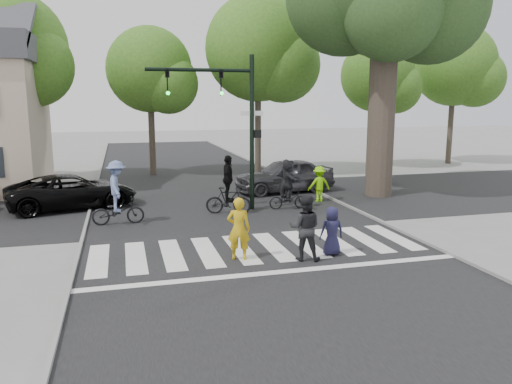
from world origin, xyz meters
TOP-DOWN VIEW (x-y plane):
  - ground at (0.00, 0.00)m, footprint 120.00×120.00m
  - road_stem at (0.00, 5.00)m, footprint 10.00×70.00m
  - road_cross at (0.00, 8.00)m, footprint 70.00×10.00m
  - curb_left at (-5.05, 5.00)m, footprint 0.10×70.00m
  - curb_right at (5.05, 5.00)m, footprint 0.10×70.00m
  - crosswalk at (0.00, 0.66)m, footprint 10.00×3.85m
  - traffic_signal at (0.35, 6.20)m, footprint 4.45×0.29m
  - bg_tree_1 at (-8.70, 15.48)m, footprint 6.09×5.80m
  - bg_tree_2 at (-1.76, 16.62)m, footprint 5.04×4.80m
  - bg_tree_3 at (4.31, 15.27)m, footprint 6.30×6.00m
  - bg_tree_4 at (12.23, 16.12)m, footprint 4.83×4.60m
  - bg_tree_5 at (18.27, 16.69)m, footprint 5.67×5.40m
  - pedestrian_woman at (-0.77, 0.09)m, footprint 0.73×0.58m
  - pedestrian_child at (1.84, -0.19)m, footprint 0.70×0.48m
  - pedestrian_adult at (0.95, -0.41)m, footprint 1.07×0.96m
  - cyclist_left at (-3.96, 5.03)m, footprint 1.79×1.17m
  - cyclist_mid at (0.11, 5.64)m, footprint 1.79×1.13m
  - cyclist_right at (2.61, 5.85)m, footprint 1.60×1.49m
  - car_suv at (-5.72, 8.25)m, footprint 5.42×3.48m
  - car_grey at (3.63, 9.44)m, footprint 4.83×2.30m
  - bystander_hivis at (4.35, 6.91)m, footprint 1.01×0.60m
  - bystander_dark at (2.92, 7.12)m, footprint 0.80×0.68m

SIDE VIEW (x-z plane):
  - ground at x=0.00m, z-range 0.00..0.00m
  - road_stem at x=0.00m, z-range 0.00..0.01m
  - road_cross at x=0.00m, z-range 0.00..0.01m
  - crosswalk at x=0.00m, z-range 0.00..0.01m
  - curb_left at x=-5.05m, z-range 0.00..0.10m
  - curb_right at x=5.05m, z-range 0.00..0.10m
  - pedestrian_child at x=1.84m, z-range 0.00..1.38m
  - car_suv at x=-5.72m, z-range 0.00..1.39m
  - bystander_hivis at x=4.35m, z-range 0.00..1.53m
  - car_grey at x=3.63m, z-range 0.00..1.59m
  - pedestrian_woman at x=-0.77m, z-range 0.00..1.73m
  - cyclist_right at x=2.61m, z-range -0.11..1.87m
  - pedestrian_adult at x=0.95m, z-range 0.00..1.80m
  - cyclist_mid at x=0.11m, z-range -0.20..2.05m
  - bystander_dark at x=2.92m, z-range 0.00..1.86m
  - cyclist_left at x=-3.96m, z-range -0.15..2.10m
  - traffic_signal at x=0.35m, z-range 0.90..6.90m
  - bg_tree_4 at x=12.23m, z-range 1.56..9.71m
  - bg_tree_2 at x=-1.76m, z-range 1.58..9.98m
  - bg_tree_5 at x=18.27m, z-range 1.71..11.01m
  - bg_tree_1 at x=-8.70m, z-range 1.75..11.55m
  - bg_tree_3 at x=4.31m, z-range 1.84..12.04m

